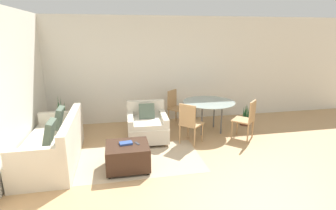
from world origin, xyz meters
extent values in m
plane|color=tan|center=(0.00, 0.00, 0.00)|extent=(20.00, 20.00, 0.00)
cube|color=silver|center=(0.00, 3.26, 1.38)|extent=(12.00, 0.06, 2.75)
cube|color=silver|center=(-2.83, 1.50, 1.38)|extent=(0.06, 12.00, 2.75)
cube|color=tan|center=(-0.69, 0.95, 0.00)|extent=(2.29, 1.45, 0.00)
cube|color=brown|center=(-0.69, 0.47, 0.00)|extent=(2.24, 0.05, 0.00)
cube|color=brown|center=(-0.69, 0.71, 0.00)|extent=(2.24, 0.05, 0.00)
cube|color=brown|center=(-0.69, 0.95, 0.00)|extent=(2.24, 0.05, 0.00)
cube|color=brown|center=(-0.69, 1.19, 0.00)|extent=(2.24, 0.05, 0.00)
cube|color=brown|center=(-0.69, 1.43, 0.00)|extent=(2.24, 0.05, 0.00)
cube|color=beige|center=(-2.30, 1.20, 0.21)|extent=(0.91, 2.03, 0.42)
cube|color=beige|center=(-1.91, 1.20, 0.64)|extent=(0.14, 2.03, 0.43)
cube|color=beige|center=(-2.30, 2.15, 0.55)|extent=(0.84, 0.12, 0.26)
cube|color=beige|center=(-2.30, 0.24, 0.55)|extent=(0.84, 0.12, 0.26)
cube|color=#4C5B4C|center=(-2.21, 1.65, 0.70)|extent=(0.19, 0.40, 0.41)
cube|color=#4C5B4C|center=(-2.21, 0.84, 0.70)|extent=(0.19, 0.40, 0.41)
cube|color=beige|center=(-0.44, 1.86, 0.22)|extent=(0.90, 0.98, 0.33)
cube|color=beige|center=(-0.44, 1.82, 0.44)|extent=(0.65, 0.85, 0.10)
cube|color=beige|center=(-0.42, 2.27, 0.60)|extent=(0.86, 0.16, 0.43)
cube|color=beige|center=(-0.80, 1.87, 0.49)|extent=(0.16, 0.87, 0.20)
cube|color=beige|center=(-0.07, 1.84, 0.49)|extent=(0.16, 0.87, 0.20)
cylinder|color=brown|center=(-0.80, 1.48, 0.03)|extent=(0.05, 0.05, 0.06)
cylinder|color=brown|center=(-0.11, 1.45, 0.03)|extent=(0.05, 0.05, 0.06)
cylinder|color=brown|center=(-0.77, 2.26, 0.03)|extent=(0.05, 0.05, 0.06)
cylinder|color=brown|center=(-0.07, 2.23, 0.03)|extent=(0.05, 0.05, 0.06)
cube|color=#4C5B4C|center=(-0.43, 1.97, 0.64)|extent=(0.35, 0.22, 0.36)
cube|color=#382319|center=(-0.94, 0.65, 0.25)|extent=(0.74, 0.66, 0.41)
cylinder|color=black|center=(-1.26, 0.37, 0.02)|extent=(0.04, 0.04, 0.04)
cylinder|color=black|center=(-0.62, 0.37, 0.02)|extent=(0.04, 0.04, 0.04)
cylinder|color=black|center=(-1.26, 0.92, 0.02)|extent=(0.04, 0.04, 0.04)
cylinder|color=black|center=(-0.62, 0.92, 0.02)|extent=(0.04, 0.04, 0.04)
cube|color=#2D478C|center=(-0.96, 0.68, 0.47)|extent=(0.24, 0.17, 0.03)
cube|color=#333338|center=(-0.76, 0.66, 0.46)|extent=(0.09, 0.14, 0.01)
cylinder|color=maroon|center=(-2.37, 2.66, 0.12)|extent=(0.38, 0.38, 0.24)
cylinder|color=black|center=(-2.37, 2.66, 0.23)|extent=(0.35, 0.35, 0.02)
cone|color=#286033|center=(-2.28, 2.65, 0.50)|extent=(0.05, 0.13, 0.52)
cone|color=#286033|center=(-2.29, 2.71, 0.51)|extent=(0.09, 0.10, 0.55)
cone|color=#286033|center=(-2.38, 2.73, 0.56)|extent=(0.08, 0.05, 0.65)
cone|color=#286033|center=(-2.44, 2.74, 0.49)|extent=(0.07, 0.07, 0.50)
cone|color=#286033|center=(-2.42, 2.67, 0.58)|extent=(0.06, 0.13, 0.69)
cone|color=#286033|center=(-2.42, 2.61, 0.50)|extent=(0.07, 0.07, 0.53)
cone|color=#286033|center=(-2.36, 2.59, 0.55)|extent=(0.11, 0.05, 0.62)
cone|color=#286033|center=(-2.31, 2.59, 0.53)|extent=(0.10, 0.09, 0.59)
cylinder|color=#8C9E99|center=(1.07, 2.13, 0.73)|extent=(1.24, 1.24, 0.01)
cylinder|color=#59595B|center=(0.83, 1.89, 0.36)|extent=(0.04, 0.04, 0.73)
cylinder|color=#59595B|center=(1.32, 1.89, 0.36)|extent=(0.04, 0.04, 0.73)
cylinder|color=#59595B|center=(0.83, 2.37, 0.36)|extent=(0.04, 0.04, 0.73)
cylinder|color=#59595B|center=(1.32, 2.37, 0.36)|extent=(0.04, 0.04, 0.73)
cube|color=tan|center=(0.47, 1.53, 0.43)|extent=(0.59, 0.59, 0.03)
cube|color=tan|center=(0.34, 1.39, 0.68)|extent=(0.29, 0.29, 0.45)
cylinder|color=tan|center=(0.73, 1.53, 0.21)|extent=(0.03, 0.03, 0.42)
cylinder|color=tan|center=(0.47, 1.78, 0.21)|extent=(0.03, 0.03, 0.42)
cylinder|color=tan|center=(0.47, 1.27, 0.21)|extent=(0.03, 0.03, 0.42)
cylinder|color=tan|center=(0.22, 1.53, 0.21)|extent=(0.03, 0.03, 0.42)
cube|color=tan|center=(1.68, 1.53, 0.43)|extent=(0.59, 0.59, 0.03)
cube|color=tan|center=(1.81, 1.39, 0.68)|extent=(0.29, 0.29, 0.45)
cylinder|color=tan|center=(1.68, 1.78, 0.21)|extent=(0.03, 0.03, 0.42)
cylinder|color=tan|center=(1.42, 1.53, 0.21)|extent=(0.03, 0.03, 0.42)
cylinder|color=tan|center=(1.93, 1.53, 0.21)|extent=(0.03, 0.03, 0.42)
cylinder|color=tan|center=(1.68, 1.27, 0.21)|extent=(0.03, 0.03, 0.42)
cube|color=tan|center=(0.47, 2.73, 0.43)|extent=(0.59, 0.59, 0.03)
cube|color=tan|center=(0.34, 2.86, 0.68)|extent=(0.29, 0.29, 0.45)
cylinder|color=tan|center=(0.47, 2.47, 0.21)|extent=(0.03, 0.03, 0.42)
cylinder|color=tan|center=(0.73, 2.73, 0.21)|extent=(0.03, 0.03, 0.42)
cylinder|color=tan|center=(0.22, 2.73, 0.21)|extent=(0.03, 0.03, 0.42)
cylinder|color=tan|center=(0.47, 2.98, 0.21)|extent=(0.03, 0.03, 0.42)
cylinder|color=brown|center=(2.19, 2.37, 0.10)|extent=(0.27, 0.27, 0.19)
cylinder|color=black|center=(2.19, 2.37, 0.18)|extent=(0.25, 0.25, 0.02)
cone|color=#286033|center=(2.26, 2.37, 0.33)|extent=(0.04, 0.05, 0.28)
cone|color=#286033|center=(2.23, 2.42, 0.37)|extent=(0.07, 0.07, 0.36)
cone|color=#286033|center=(2.19, 2.40, 0.38)|extent=(0.10, 0.06, 0.37)
cone|color=#286033|center=(2.13, 2.37, 0.36)|extent=(0.05, 0.06, 0.33)
cone|color=#286033|center=(2.17, 2.33, 0.35)|extent=(0.09, 0.07, 0.32)
cone|color=#286033|center=(2.22, 2.33, 0.35)|extent=(0.09, 0.07, 0.33)
camera|label=1|loc=(-1.08, -3.59, 2.30)|focal=28.00mm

